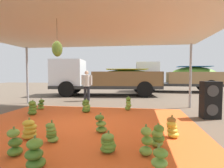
# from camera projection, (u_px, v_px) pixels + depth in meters

# --- Properties ---
(ground_plane) EXTENTS (40.00, 40.00, 0.00)m
(ground_plane) POSITION_uv_depth(u_px,v_px,m) (102.00, 107.00, 8.30)
(ground_plane) COLOR brown
(tarp_orange) EXTENTS (6.56, 5.51, 0.01)m
(tarp_orange) POSITION_uv_depth(u_px,v_px,m) (81.00, 125.00, 5.33)
(tarp_orange) COLOR #E05B23
(tarp_orange) RESTS_ON ground
(tent_canopy) EXTENTS (8.00, 7.00, 2.80)m
(tent_canopy) POSITION_uv_depth(u_px,v_px,m) (79.00, 28.00, 5.09)
(tent_canopy) COLOR #9EA0A5
(tent_canopy) RESTS_ON ground
(banana_bunch_0) EXTENTS (0.35, 0.35, 0.52)m
(banana_bunch_0) POSITION_uv_depth(u_px,v_px,m) (15.00, 143.00, 3.30)
(banana_bunch_0) COLOR #518428
(banana_bunch_0) RESTS_ON tarp_orange
(banana_bunch_1) EXTENTS (0.33, 0.32, 0.58)m
(banana_bunch_1) POSITION_uv_depth(u_px,v_px,m) (128.00, 104.00, 7.35)
(banana_bunch_1) COLOR #60932D
(banana_bunch_1) RESTS_ON tarp_orange
(banana_bunch_2) EXTENTS (0.31, 0.30, 0.48)m
(banana_bunch_2) POSITION_uv_depth(u_px,v_px,m) (158.00, 137.00, 3.69)
(banana_bunch_2) COLOR #6B9E38
(banana_bunch_2) RESTS_ON tarp_orange
(banana_bunch_3) EXTENTS (0.37, 0.39, 0.52)m
(banana_bunch_3) POSITION_uv_depth(u_px,v_px,m) (35.00, 155.00, 2.84)
(banana_bunch_3) COLOR #477523
(banana_bunch_3) RESTS_ON tarp_orange
(banana_bunch_4) EXTENTS (0.31, 0.32, 0.56)m
(banana_bunch_4) POSITION_uv_depth(u_px,v_px,m) (146.00, 142.00, 3.31)
(banana_bunch_4) COLOR #6B9E38
(banana_bunch_4) RESTS_ON tarp_orange
(banana_bunch_5) EXTENTS (0.40, 0.40, 0.41)m
(banana_bunch_5) POSITION_uv_depth(u_px,v_px,m) (108.00, 143.00, 3.45)
(banana_bunch_5) COLOR #518428
(banana_bunch_5) RESTS_ON tarp_orange
(banana_bunch_6) EXTENTS (0.33, 0.31, 0.48)m
(banana_bunch_6) POSITION_uv_depth(u_px,v_px,m) (52.00, 133.00, 3.94)
(banana_bunch_6) COLOR #75A83D
(banana_bunch_6) RESTS_ON tarp_orange
(banana_bunch_7) EXTENTS (0.37, 0.39, 0.54)m
(banana_bunch_7) POSITION_uv_depth(u_px,v_px,m) (33.00, 108.00, 6.56)
(banana_bunch_7) COLOR #477523
(banana_bunch_7) RESTS_ON tarp_orange
(banana_bunch_8) EXTENTS (0.39, 0.39, 0.46)m
(banana_bunch_8) POSITION_uv_depth(u_px,v_px,m) (41.00, 105.00, 7.58)
(banana_bunch_8) COLOR #6B9E38
(banana_bunch_8) RESTS_ON tarp_orange
(banana_bunch_9) EXTENTS (0.43, 0.43, 0.53)m
(banana_bunch_9) POSITION_uv_depth(u_px,v_px,m) (86.00, 106.00, 6.98)
(banana_bunch_9) COLOR #477523
(banana_bunch_9) RESTS_ON tarp_orange
(banana_bunch_10) EXTENTS (0.40, 0.41, 0.47)m
(banana_bunch_10) POSITION_uv_depth(u_px,v_px,m) (29.00, 130.00, 4.17)
(banana_bunch_10) COLOR gold
(banana_bunch_10) RESTS_ON tarp_orange
(banana_bunch_12) EXTENTS (0.37, 0.40, 0.50)m
(banana_bunch_12) POSITION_uv_depth(u_px,v_px,m) (101.00, 124.00, 4.59)
(banana_bunch_12) COLOR #6B9E38
(banana_bunch_12) RESTS_ON tarp_orange
(banana_bunch_13) EXTENTS (0.37, 0.39, 0.52)m
(banana_bunch_13) POSITION_uv_depth(u_px,v_px,m) (172.00, 128.00, 4.25)
(banana_bunch_13) COLOR gold
(banana_bunch_13) RESTS_ON tarp_orange
(banana_bunch_14) EXTENTS (0.36, 0.36, 0.50)m
(banana_bunch_14) POSITION_uv_depth(u_px,v_px,m) (159.00, 165.00, 2.56)
(banana_bunch_14) COLOR #60932D
(banana_bunch_14) RESTS_ON tarp_orange
(cargo_truck_main) EXTENTS (7.41, 3.33, 2.40)m
(cargo_truck_main) POSITION_uv_depth(u_px,v_px,m) (102.00, 78.00, 12.64)
(cargo_truck_main) COLOR #2D2D2D
(cargo_truck_main) RESTS_ON ground
(cargo_truck_far) EXTENTS (6.62, 2.56, 2.40)m
(cargo_truck_far) POSITION_uv_depth(u_px,v_px,m) (176.00, 76.00, 15.13)
(cargo_truck_far) COLOR #2D2D2D
(cargo_truck_far) RESTS_ON ground
(worker_0) EXTENTS (0.60, 0.36, 1.63)m
(worker_0) POSITION_uv_depth(u_px,v_px,m) (87.00, 83.00, 9.96)
(worker_0) COLOR #26262D
(worker_0) RESTS_ON ground
(speaker_stack) EXTENTS (0.62, 0.47, 1.22)m
(speaker_stack) POSITION_uv_depth(u_px,v_px,m) (210.00, 100.00, 6.08)
(speaker_stack) COLOR black
(speaker_stack) RESTS_ON ground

